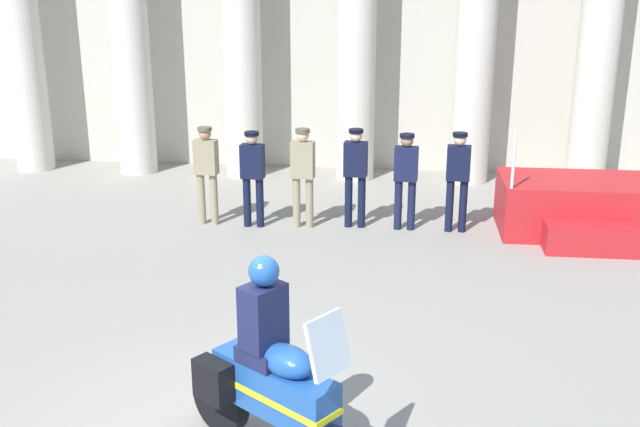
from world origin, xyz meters
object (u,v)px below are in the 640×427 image
Objects in this scene: officer_in_row_0 at (206,168)px; officer_in_row_1 at (253,171)px; officer_in_row_3 at (356,170)px; reviewing_stand at (580,209)px; officer_in_row_2 at (303,170)px; officer_in_row_4 at (406,174)px; motorcycle_with_rider at (269,378)px; officer_in_row_5 at (458,174)px.

officer_in_row_0 is 0.80m from officer_in_row_1.
officer_in_row_0 is at bearing 8.05° from officer_in_row_3.
reviewing_stand is 5.43m from officer_in_row_1.
officer_in_row_2 is 1.70m from officer_in_row_4.
officer_in_row_4 is at bearing 115.62° from motorcycle_with_rider.
officer_in_row_0 is at bearing -178.27° from reviewing_stand.
officer_in_row_3 is at bearing -171.95° from officer_in_row_0.
officer_in_row_3 is (-3.70, -0.06, 0.56)m from reviewing_stand.
reviewing_stand is at bearing -173.04° from officer_in_row_0.
motorcycle_with_rider reaches higher than officer_in_row_0.
officer_in_row_3 is 1.03× the size of officer_in_row_4.
officer_in_row_5 is at bearing -175.79° from officer_in_row_4.
officer_in_row_1 is 0.98× the size of officer_in_row_5.
officer_in_row_0 reaches higher than officer_in_row_5.
reviewing_stand is 2.91m from officer_in_row_4.
officer_in_row_0 is 0.89× the size of motorcycle_with_rider.
officer_in_row_2 reaches higher than officer_in_row_4.
officer_in_row_0 is 1.00× the size of officer_in_row_2.
officer_in_row_1 is at bearing 138.01° from motorcycle_with_rider.
motorcycle_with_rider reaches higher than officer_in_row_2.
officer_in_row_1 is at bearing -177.56° from reviewing_stand.
officer_in_row_0 is 1.00× the size of officer_in_row_3.
motorcycle_with_rider is at bearing 78.25° from officer_in_row_5.
officer_in_row_1 reaches higher than officer_in_row_4.
reviewing_stand is at bearing -172.33° from officer_in_row_1.
reviewing_stand is 6.23m from officer_in_row_0.
motorcycle_with_rider is (2.21, -6.39, -0.20)m from officer_in_row_0.
reviewing_stand is 1.54× the size of officer_in_row_3.
motorcycle_with_rider is at bearing 107.73° from officer_in_row_1.
reviewing_stand reaches higher than officer_in_row_5.
reviewing_stand is 1.59× the size of officer_in_row_4.
officer_in_row_3 is (2.50, 0.12, -0.00)m from officer_in_row_0.
officer_in_row_2 is (0.84, 0.06, 0.03)m from officer_in_row_1.
officer_in_row_3 is 1.68m from officer_in_row_5.
officer_in_row_4 is 0.85m from officer_in_row_5.
officer_in_row_2 is at bearing 6.60° from officer_in_row_5.
officer_in_row_4 is 6.58m from motorcycle_with_rider.
officer_in_row_5 is at bearing -176.47° from officer_in_row_3.
officer_in_row_1 is 0.84m from officer_in_row_2.
officer_in_row_2 is 1.04× the size of officer_in_row_4.
officer_in_row_3 is 0.83m from officer_in_row_4.
reviewing_stand reaches higher than officer_in_row_0.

